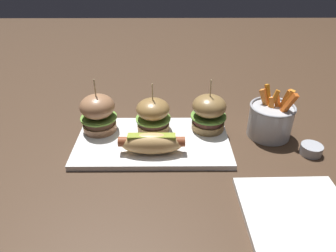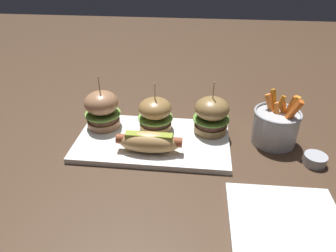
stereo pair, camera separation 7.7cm
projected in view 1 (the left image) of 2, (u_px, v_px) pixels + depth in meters
name	position (u px, v px, depth m)	size (l,w,h in m)	color
ground_plane	(153.00, 144.00, 0.80)	(3.00, 3.00, 0.00)	#422D1E
platter_main	(153.00, 141.00, 0.80)	(0.39, 0.22, 0.01)	white
hot_dog	(151.00, 143.00, 0.73)	(0.16, 0.05, 0.05)	tan
slider_left	(98.00, 113.00, 0.81)	(0.10, 0.10, 0.15)	#A5734E
slider_center	(152.00, 115.00, 0.81)	(0.09, 0.09, 0.13)	olive
slider_right	(209.00, 112.00, 0.82)	(0.10, 0.10, 0.14)	olive
fries_bucket	(271.00, 119.00, 0.82)	(0.12, 0.12, 0.14)	#B7BABF
sauce_ramekin	(311.00, 149.00, 0.76)	(0.05, 0.05, 0.02)	#A8AAB2
side_plate	(299.00, 216.00, 0.59)	(0.21, 0.21, 0.01)	white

